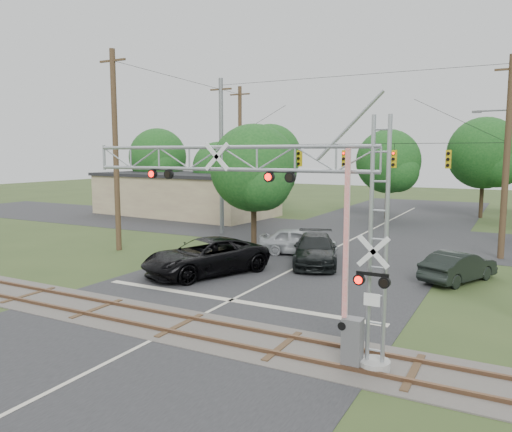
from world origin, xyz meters
The scene contains 14 objects.
ground centered at (0.00, 0.00, 0.00)m, with size 160.00×160.00×0.00m, color #32441F.
road_main centered at (0.00, 10.00, 0.01)m, with size 14.00×90.00×0.02m, color #242426.
road_cross centered at (0.00, 24.00, 0.01)m, with size 90.00×12.00×0.02m, color #242426.
railroad_track centered at (0.00, 2.00, 0.03)m, with size 90.00×3.20×0.17m.
crossing_gantry centered at (3.90, 1.64, 4.39)m, with size 10.53×0.91×7.10m.
traffic_signal_span centered at (0.93, 20.00, 5.75)m, with size 19.34×0.36×11.50m.
pickup_black centered at (-3.50, 8.83, 0.91)m, with size 3.00×6.51×1.81m, color black.
car_dark centered at (0.55, 13.53, 0.81)m, with size 2.28×5.61×1.63m, color black.
sedan_silver centered at (-1.33, 15.60, 0.80)m, with size 1.89×4.71×1.60m, color #A7ABAE.
suv_dark centered at (7.92, 13.29, 0.73)m, with size 1.55×4.44×1.46m, color black.
commercial_building centered at (-19.01, 28.37, 2.07)m, with size 18.29×10.40×4.11m.
streetlight centered at (9.15, 26.34, 5.12)m, with size 2.44×0.25×9.15m.
utility_poles centered at (2.03, 22.16, 6.14)m, with size 26.88×29.88×13.62m.
treeline centered at (1.52, 31.32, 5.57)m, with size 56.45×29.75×9.51m.
Camera 1 is at (10.35, -11.68, 6.09)m, focal length 35.00 mm.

